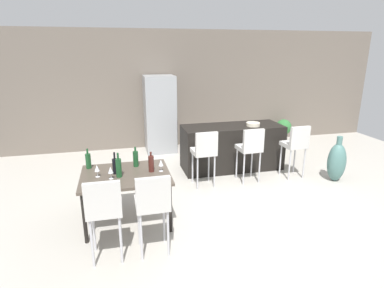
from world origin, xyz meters
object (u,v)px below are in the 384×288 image
Objects in this scene: dining_chair_far at (153,202)px; wine_bottle_corner at (115,166)px; wine_bottle_left at (88,161)px; wine_glass_end at (111,170)px; floor_vase at (337,162)px; kitchen_island at (232,147)px; bar_chair_middle at (250,147)px; bar_chair_left at (205,150)px; bar_chair_right at (296,143)px; wine_glass_far at (161,163)px; wine_bottle_right at (119,168)px; fruit_bowl at (253,124)px; dining_chair_near at (104,207)px; wine_bottle_inner at (136,159)px; dining_table at (126,178)px; wine_bottle_middle at (151,164)px; refrigerator at (160,114)px; potted_plant at (283,129)px; wine_glass_near at (97,168)px.

wine_bottle_corner is at bearing 114.55° from dining_chair_far.
wine_bottle_left is 0.58m from wine_glass_end.
dining_chair_far reaches higher than floor_vase.
bar_chair_middle is at bearing -84.99° from kitchen_island.
bar_chair_right is (1.82, 0.00, 0.00)m from bar_chair_left.
bar_chair_middle is at bearing 27.41° from wine_glass_far.
dining_chair_far reaches higher than wine_glass_far.
wine_glass_end is at bearing -157.25° from bar_chair_middle.
fruit_bowl is (2.73, 1.66, 0.08)m from wine_bottle_right.
wine_glass_end is at bearing -147.05° from bar_chair_left.
wine_bottle_corner is at bearing -145.36° from kitchen_island.
dining_chair_near is 1.22m from wine_bottle_inner.
bar_chair_right is 3.37m from dining_table.
wine_bottle_middle is 0.33× the size of floor_vase.
dining_table is at bearing -19.16° from wine_bottle_corner.
dining_chair_far reaches higher than dining_table.
refrigerator reaches higher than kitchen_island.
dining_chair_near is 3.34× the size of wine_bottle_corner.
wine_bottle_inner is at bearing 68.45° from dining_chair_near.
kitchen_island is at bearing 44.51° from wine_glass_far.
wine_bottle_corner reaches higher than dining_table.
dining_chair_far is at bearing -122.86° from bar_chair_left.
kitchen_island reaches higher than wine_glass_far.
bar_chair_middle is 2.69m from dining_chair_far.
refrigerator reaches higher than bar_chair_right.
wine_bottle_inner is at bearing -163.17° from bar_chair_middle.
wine_bottle_corner reaches higher than wine_bottle_middle.
dining_table is 4.08× the size of wine_bottle_left.
bar_chair_left is 3.72m from potted_plant.
refrigerator is (0.79, 2.97, 0.06)m from wine_bottle_inner.
refrigerator reaches higher than wine_bottle_right.
kitchen_island is 1.29m from bar_chair_right.
refrigerator reaches higher than wine_glass_end.
refrigerator is 4.03m from floor_vase.
wine_bottle_corner is (-0.41, 0.90, 0.16)m from dining_chair_far.
dining_table is 7.08× the size of wine_glass_near.
wine_glass_end is 0.09× the size of refrigerator.
wine_bottle_right is (-2.39, -1.00, 0.18)m from bar_chair_middle.
bar_chair_right is at bearing 26.72° from dining_chair_near.
wine_bottle_corner is at bearing -172.69° from floor_vase.
wine_bottle_corner reaches higher than wine_bottle_inner.
wine_bottle_corner reaches higher than floor_vase.
refrigerator reaches higher than fruit_bowl.
bar_chair_middle is 6.03× the size of wine_glass_near.
wine_glass_end reaches higher than dining_table.
bar_chair_right reaches higher than wine_glass_end.
wine_bottle_left is at bearing 110.51° from wine_glass_near.
wine_bottle_middle is at bearing -140.69° from potted_plant.
dining_chair_near is (-2.58, -1.77, 0.00)m from bar_chair_middle.
wine_glass_end is (-0.11, -0.04, -0.01)m from wine_bottle_right.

